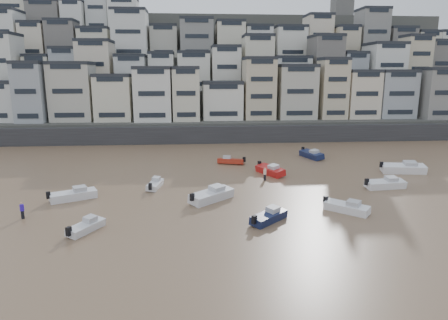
{
  "coord_description": "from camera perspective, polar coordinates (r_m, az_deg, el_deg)",
  "views": [
    {
      "loc": [
        4.63,
        -17.01,
        14.46
      ],
      "look_at": [
        8.39,
        30.0,
        4.0
      ],
      "focal_mm": 32.0,
      "sensor_mm": 36.0,
      "label": 1
    }
  ],
  "objects": [
    {
      "name": "harbor_wall",
      "position": [
        83.16,
        -0.81,
        3.71
      ],
      "size": [
        140.0,
        3.0,
        3.5
      ],
      "primitive_type": "cube",
      "color": "#38383A",
      "rests_on": "ground"
    },
    {
      "name": "hillside",
      "position": [
        122.28,
        0.18,
        11.82
      ],
      "size": [
        141.04,
        66.0,
        50.0
      ],
      "color": "#4C4C47",
      "rests_on": "ground"
    },
    {
      "name": "boat_a",
      "position": [
        39.81,
        6.42,
        -7.84
      ],
      "size": [
        4.7,
        4.54,
        1.34
      ],
      "primitive_type": null,
      "rotation": [
        0.0,
        0.0,
        0.75
      ],
      "color": "#131C3E",
      "rests_on": "ground"
    },
    {
      "name": "boat_b",
      "position": [
        44.02,
        17.14,
        -6.3
      ],
      "size": [
        4.83,
        4.64,
        1.38
      ],
      "primitive_type": null,
      "rotation": [
        0.0,
        0.0,
        -0.75
      ],
      "color": "white",
      "rests_on": "ground"
    },
    {
      "name": "boat_c",
      "position": [
        45.69,
        -1.79,
        -4.83
      ],
      "size": [
        6.04,
        5.67,
        1.7
      ],
      "primitive_type": null,
      "rotation": [
        0.0,
        0.0,
        0.72
      ],
      "color": "silver",
      "rests_on": "ground"
    },
    {
      "name": "boat_d",
      "position": [
        54.42,
        22.07,
        -3.02
      ],
      "size": [
        5.68,
        2.39,
        1.5
      ],
      "primitive_type": null,
      "rotation": [
        0.0,
        0.0,
        0.11
      ],
      "color": "white",
      "rests_on": "ground"
    },
    {
      "name": "boat_e",
      "position": [
        57.65,
        6.61,
        -1.32
      ],
      "size": [
        4.14,
        5.84,
        1.53
      ],
      "primitive_type": null,
      "rotation": [
        0.0,
        0.0,
        -1.11
      ],
      "color": "#B41816",
      "rests_on": "ground"
    },
    {
      "name": "boat_f",
      "position": [
        51.5,
        -9.82,
        -3.3
      ],
      "size": [
        2.25,
        4.56,
        1.19
      ],
      "primitive_type": null,
      "rotation": [
        0.0,
        0.0,
        1.38
      ],
      "color": "silver",
      "rests_on": "ground"
    },
    {
      "name": "boat_g",
      "position": [
        63.63,
        24.26,
        -0.91
      ],
      "size": [
        6.94,
        3.15,
        1.83
      ],
      "primitive_type": null,
      "rotation": [
        0.0,
        0.0,
        -0.15
      ],
      "color": "white",
      "rests_on": "ground"
    },
    {
      "name": "boat_h",
      "position": [
        63.9,
        0.98,
        0.0
      ],
      "size": [
        4.83,
        2.82,
        1.25
      ],
      "primitive_type": null,
      "rotation": [
        0.0,
        0.0,
        2.83
      ],
      "color": "#9E2413",
      "rests_on": "ground"
    },
    {
      "name": "boat_i",
      "position": [
        69.76,
        12.4,
        0.9
      ],
      "size": [
        3.48,
        6.02,
        1.56
      ],
      "primitive_type": null,
      "rotation": [
        0.0,
        0.0,
        -1.27
      ],
      "color": "#151E42",
      "rests_on": "ground"
    },
    {
      "name": "boat_j",
      "position": [
        39.41,
        -19.13,
        -8.82
      ],
      "size": [
        3.37,
        4.46,
        1.18
      ],
      "primitive_type": null,
      "rotation": [
        0.0,
        0.0,
        1.06
      ],
      "color": "silver",
      "rests_on": "ground"
    },
    {
      "name": "boat_k",
      "position": [
        49.26,
        -20.74,
        -4.47
      ],
      "size": [
        5.84,
        4.15,
        1.53
      ],
      "primitive_type": null,
      "rotation": [
        0.0,
        0.0,
        0.46
      ],
      "color": "white",
      "rests_on": "ground"
    },
    {
      "name": "person_blue",
      "position": [
        45.11,
        -26.88,
        -6.43
      ],
      "size": [
        0.44,
        0.44,
        1.74
      ],
      "primitive_type": null,
      "color": "#371AC4",
      "rests_on": "ground"
    },
    {
      "name": "person_pink",
      "position": [
        54.45,
        5.85,
        -2.01
      ],
      "size": [
        0.44,
        0.44,
        1.74
      ],
      "primitive_type": null,
      "color": "beige",
      "rests_on": "ground"
    }
  ]
}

